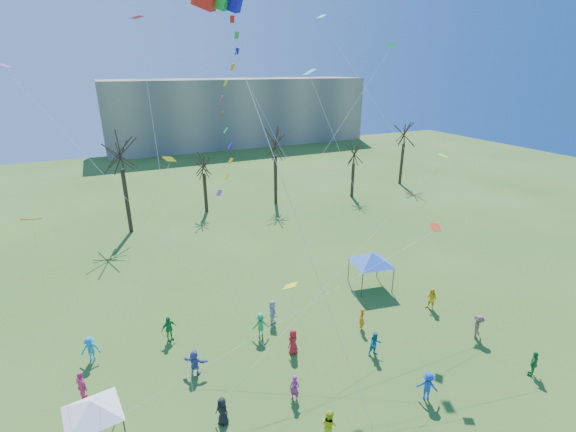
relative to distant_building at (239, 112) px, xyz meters
name	(u,v)px	position (x,y,z in m)	size (l,w,h in m)	color
distant_building	(239,112)	(0.00, 0.00, 0.00)	(60.00, 14.00, 15.00)	gray
bare_tree_row	(198,161)	(-20.57, -46.06, -0.41)	(69.62, 8.95, 11.40)	black
big_box_kite	(234,111)	(-25.42, -76.45, 8.39)	(2.78, 5.61, 20.26)	red
canopy_tent_white	(91,407)	(-33.03, -75.69, -5.23)	(3.54, 3.54, 2.68)	#3F3F44
canopy_tent_blue	(372,258)	(-11.72, -68.90, -4.80)	(4.19, 4.19, 3.19)	#3F3F44
festival_crowd	(279,364)	(-22.99, -75.27, -6.62)	(25.66, 13.55, 1.86)	red
small_kites_aloft	(282,132)	(-20.54, -70.45, 6.39)	(29.60, 19.68, 33.87)	#F5380C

